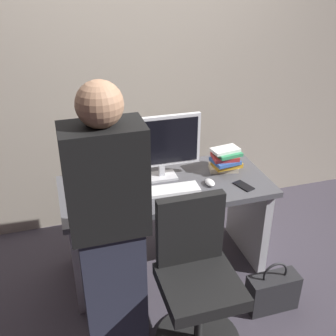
{
  "coord_description": "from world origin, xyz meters",
  "views": [
    {
      "loc": [
        -0.69,
        -2.33,
        2.14
      ],
      "look_at": [
        0.0,
        -0.05,
        0.87
      ],
      "focal_mm": 44.07,
      "sensor_mm": 36.0,
      "label": 1
    }
  ],
  "objects_px": {
    "office_chair": "(197,283)",
    "cup_near_keyboard": "(109,192)",
    "desk": "(166,211)",
    "handbag": "(272,291)",
    "person_at_desk": "(110,230)",
    "book_stack": "(225,160)",
    "keyboard": "(167,190)",
    "cell_phone": "(244,186)",
    "mouse": "(210,182)",
    "monitor": "(161,144)"
  },
  "relations": [
    {
      "from": "office_chair",
      "to": "cup_near_keyboard",
      "type": "relative_size",
      "value": 9.27
    },
    {
      "from": "desk",
      "to": "handbag",
      "type": "bearing_deg",
      "value": -46.68
    },
    {
      "from": "person_at_desk",
      "to": "book_stack",
      "type": "xyz_separation_m",
      "value": [
        0.94,
        0.64,
        -0.04
      ]
    },
    {
      "from": "book_stack",
      "to": "handbag",
      "type": "bearing_deg",
      "value": -81.98
    },
    {
      "from": "keyboard",
      "to": "cell_phone",
      "type": "relative_size",
      "value": 2.99
    },
    {
      "from": "keyboard",
      "to": "cup_near_keyboard",
      "type": "bearing_deg",
      "value": 178.63
    },
    {
      "from": "desk",
      "to": "cup_near_keyboard",
      "type": "distance_m",
      "value": 0.49
    },
    {
      "from": "desk",
      "to": "cell_phone",
      "type": "distance_m",
      "value": 0.57
    },
    {
      "from": "office_chair",
      "to": "book_stack",
      "type": "bearing_deg",
      "value": 56.85
    },
    {
      "from": "cup_near_keyboard",
      "to": "cell_phone",
      "type": "relative_size",
      "value": 0.7
    },
    {
      "from": "cup_near_keyboard",
      "to": "book_stack",
      "type": "xyz_separation_m",
      "value": [
        0.86,
        0.14,
        0.03
      ]
    },
    {
      "from": "office_chair",
      "to": "book_stack",
      "type": "relative_size",
      "value": 4.08
    },
    {
      "from": "person_at_desk",
      "to": "handbag",
      "type": "bearing_deg",
      "value": -1.18
    },
    {
      "from": "book_stack",
      "to": "mouse",
      "type": "bearing_deg",
      "value": -138.4
    },
    {
      "from": "cell_phone",
      "to": "handbag",
      "type": "height_order",
      "value": "cell_phone"
    },
    {
      "from": "cup_near_keyboard",
      "to": "cell_phone",
      "type": "bearing_deg",
      "value": -6.93
    },
    {
      "from": "monitor",
      "to": "handbag",
      "type": "distance_m",
      "value": 1.23
    },
    {
      "from": "person_at_desk",
      "to": "mouse",
      "type": "bearing_deg",
      "value": 32.25
    },
    {
      "from": "office_chair",
      "to": "cell_phone",
      "type": "relative_size",
      "value": 6.53
    },
    {
      "from": "keyboard",
      "to": "mouse",
      "type": "bearing_deg",
      "value": 3.0
    },
    {
      "from": "handbag",
      "to": "mouse",
      "type": "bearing_deg",
      "value": 118.85
    },
    {
      "from": "monitor",
      "to": "desk",
      "type": "bearing_deg",
      "value": -88.67
    },
    {
      "from": "person_at_desk",
      "to": "book_stack",
      "type": "relative_size",
      "value": 7.12
    },
    {
      "from": "cup_near_keyboard",
      "to": "cell_phone",
      "type": "xyz_separation_m",
      "value": [
        0.89,
        -0.11,
        -0.05
      ]
    },
    {
      "from": "desk",
      "to": "mouse",
      "type": "height_order",
      "value": "mouse"
    },
    {
      "from": "mouse",
      "to": "book_stack",
      "type": "distance_m",
      "value": 0.25
    },
    {
      "from": "office_chair",
      "to": "keyboard",
      "type": "relative_size",
      "value": 2.19
    },
    {
      "from": "desk",
      "to": "cup_near_keyboard",
      "type": "xyz_separation_m",
      "value": [
        -0.4,
        -0.07,
        0.27
      ]
    },
    {
      "from": "keyboard",
      "to": "book_stack",
      "type": "relative_size",
      "value": 1.87
    },
    {
      "from": "person_at_desk",
      "to": "monitor",
      "type": "height_order",
      "value": "person_at_desk"
    },
    {
      "from": "desk",
      "to": "monitor",
      "type": "relative_size",
      "value": 2.64
    },
    {
      "from": "keyboard",
      "to": "book_stack",
      "type": "distance_m",
      "value": 0.52
    },
    {
      "from": "cup_near_keyboard",
      "to": "handbag",
      "type": "relative_size",
      "value": 0.27
    },
    {
      "from": "person_at_desk",
      "to": "monitor",
      "type": "bearing_deg",
      "value": 54.82
    },
    {
      "from": "desk",
      "to": "monitor",
      "type": "xyz_separation_m",
      "value": [
        -0.0,
        0.1,
        0.48
      ]
    },
    {
      "from": "office_chair",
      "to": "handbag",
      "type": "bearing_deg",
      "value": 6.97
    },
    {
      "from": "mouse",
      "to": "desk",
      "type": "bearing_deg",
      "value": 161.89
    },
    {
      "from": "monitor",
      "to": "keyboard",
      "type": "xyz_separation_m",
      "value": [
        -0.02,
        -0.2,
        -0.25
      ]
    },
    {
      "from": "book_stack",
      "to": "handbag",
      "type": "height_order",
      "value": "book_stack"
    },
    {
      "from": "person_at_desk",
      "to": "mouse",
      "type": "distance_m",
      "value": 0.9
    },
    {
      "from": "monitor",
      "to": "handbag",
      "type": "xyz_separation_m",
      "value": [
        0.56,
        -0.69,
        -0.84
      ]
    },
    {
      "from": "person_at_desk",
      "to": "cup_near_keyboard",
      "type": "xyz_separation_m",
      "value": [
        0.08,
        0.5,
        -0.07
      ]
    },
    {
      "from": "office_chair",
      "to": "person_at_desk",
      "type": "height_order",
      "value": "person_at_desk"
    },
    {
      "from": "office_chair",
      "to": "monitor",
      "type": "relative_size",
      "value": 1.74
    },
    {
      "from": "mouse",
      "to": "handbag",
      "type": "height_order",
      "value": "mouse"
    },
    {
      "from": "cell_phone",
      "to": "book_stack",
      "type": "bearing_deg",
      "value": 77.64
    },
    {
      "from": "mouse",
      "to": "handbag",
      "type": "distance_m",
      "value": 0.83
    },
    {
      "from": "handbag",
      "to": "person_at_desk",
      "type": "bearing_deg",
      "value": 178.82
    },
    {
      "from": "person_at_desk",
      "to": "cup_near_keyboard",
      "type": "relative_size",
      "value": 16.17
    },
    {
      "from": "desk",
      "to": "cell_phone",
      "type": "relative_size",
      "value": 9.91
    }
  ]
}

